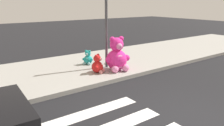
{
  "coord_description": "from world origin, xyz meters",
  "views": [
    {
      "loc": [
        -3.97,
        -2.91,
        2.77
      ],
      "look_at": [
        0.71,
        3.6,
        0.55
      ],
      "focal_mm": 35.14,
      "sensor_mm": 36.0,
      "label": 1
    }
  ],
  "objects_px": {
    "plush_red": "(98,65)",
    "sign_pole": "(106,26)",
    "plush_white": "(114,58)",
    "plush_teal": "(88,59)",
    "plush_pink_large": "(117,57)"
  },
  "relations": [
    {
      "from": "plush_red",
      "to": "sign_pole",
      "type": "bearing_deg",
      "value": 31.17
    },
    {
      "from": "plush_pink_large",
      "to": "sign_pole",
      "type": "bearing_deg",
      "value": 99.96
    },
    {
      "from": "plush_white",
      "to": "plush_red",
      "type": "bearing_deg",
      "value": -150.17
    },
    {
      "from": "plush_pink_large",
      "to": "plush_teal",
      "type": "bearing_deg",
      "value": 109.68
    },
    {
      "from": "sign_pole",
      "to": "plush_red",
      "type": "distance_m",
      "value": 1.62
    },
    {
      "from": "plush_pink_large",
      "to": "plush_red",
      "type": "relative_size",
      "value": 1.86
    },
    {
      "from": "plush_teal",
      "to": "plush_pink_large",
      "type": "bearing_deg",
      "value": -70.32
    },
    {
      "from": "plush_pink_large",
      "to": "plush_white",
      "type": "relative_size",
      "value": 2.52
    },
    {
      "from": "sign_pole",
      "to": "plush_red",
      "type": "relative_size",
      "value": 4.41
    },
    {
      "from": "plush_teal",
      "to": "plush_red",
      "type": "xyz_separation_m",
      "value": [
        -0.28,
        -1.27,
        0.04
      ]
    },
    {
      "from": "plush_pink_large",
      "to": "plush_red",
      "type": "xyz_separation_m",
      "value": [
        -0.8,
        0.17,
        -0.25
      ]
    },
    {
      "from": "sign_pole",
      "to": "plush_pink_large",
      "type": "height_order",
      "value": "sign_pole"
    },
    {
      "from": "sign_pole",
      "to": "plush_teal",
      "type": "relative_size",
      "value": 5.09
    },
    {
      "from": "plush_white",
      "to": "sign_pole",
      "type": "bearing_deg",
      "value": -151.66
    },
    {
      "from": "plush_pink_large",
      "to": "plush_white",
      "type": "bearing_deg",
      "value": 59.97
    }
  ]
}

